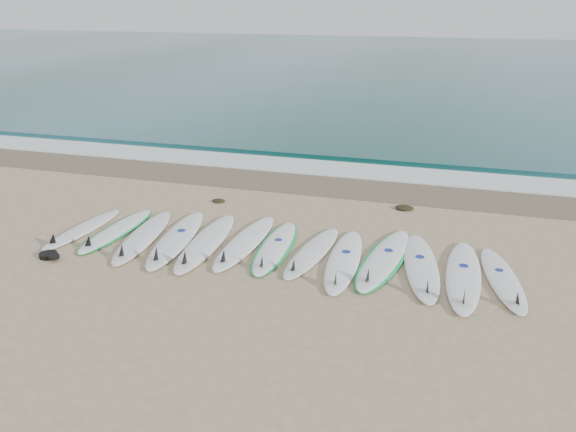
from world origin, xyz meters
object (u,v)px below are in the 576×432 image
(surfboard_6, at_px, (275,247))
(surfboard_12, at_px, (503,280))
(surfboard_0, at_px, (81,229))
(leash_coil, at_px, (49,255))

(surfboard_6, bearing_deg, surfboard_12, -5.22)
(surfboard_0, height_order, leash_coil, surfboard_0)
(surfboard_12, bearing_deg, surfboard_6, 167.56)
(surfboard_0, distance_m, surfboard_12, 8.08)
(surfboard_0, xyz_separation_m, leash_coil, (0.18, -1.21, -0.00))
(surfboard_12, xyz_separation_m, leash_coil, (-7.90, -1.29, -0.00))
(surfboard_6, height_order, leash_coil, surfboard_6)
(leash_coil, bearing_deg, surfboard_0, 98.48)
(surfboard_0, bearing_deg, surfboard_12, 4.97)
(surfboard_12, relative_size, leash_coil, 5.37)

